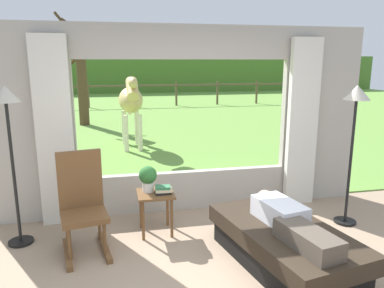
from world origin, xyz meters
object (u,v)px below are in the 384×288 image
object	(u,v)px
rocking_chair	(82,204)
pasture_tree	(81,73)
floor_lamp_right	(355,113)
side_table	(156,200)
recliner_sofa	(284,245)
floor_lamp_left	(8,118)
horse	(131,101)
reclining_person	(288,220)
potted_plant	(148,177)
book_stack	(163,190)

from	to	relation	value
rocking_chair	pasture_tree	size ratio (longest dim) A/B	0.32
floor_lamp_right	side_table	bearing A→B (deg)	174.53
recliner_sofa	floor_lamp_left	distance (m)	3.25
floor_lamp_right	floor_lamp_left	bearing A→B (deg)	175.84
horse	recliner_sofa	bearing A→B (deg)	101.46
reclining_person	potted_plant	world-z (taller)	potted_plant
side_table	floor_lamp_right	distance (m)	2.68
floor_lamp_left	floor_lamp_right	bearing A→B (deg)	-4.16
floor_lamp_left	rocking_chair	bearing A→B (deg)	-22.45
rocking_chair	horse	distance (m)	4.97
floor_lamp_left	floor_lamp_right	size ratio (longest dim) A/B	1.02
floor_lamp_right	potted_plant	bearing A→B (deg)	173.37
rocking_chair	side_table	xyz separation A→B (m)	(0.83, 0.25, -0.12)
side_table	potted_plant	size ratio (longest dim) A/B	1.63
floor_lamp_left	horse	size ratio (longest dim) A/B	1.01
rocking_chair	floor_lamp_left	size ratio (longest dim) A/B	0.61
rocking_chair	horse	size ratio (longest dim) A/B	0.62
rocking_chair	potted_plant	xyz separation A→B (m)	(0.75, 0.31, 0.16)
floor_lamp_right	horse	xyz separation A→B (m)	(-2.49, 4.85, -0.29)
recliner_sofa	book_stack	xyz separation A→B (m)	(-1.12, 0.97, 0.35)
horse	floor_lamp_left	bearing A→B (deg)	70.26
reclining_person	floor_lamp_right	distance (m)	1.77
floor_lamp_left	side_table	bearing A→B (deg)	-2.11
rocking_chair	horse	world-z (taller)	horse
rocking_chair	reclining_person	bearing A→B (deg)	-32.16
reclining_person	floor_lamp_right	bearing A→B (deg)	22.55
potted_plant	recliner_sofa	bearing A→B (deg)	-40.03
rocking_chair	potted_plant	size ratio (longest dim) A/B	3.50
floor_lamp_right	reclining_person	bearing A→B (deg)	-146.34
potted_plant	book_stack	bearing A→B (deg)	-34.35
side_table	recliner_sofa	bearing A→B (deg)	-40.23
potted_plant	horse	xyz separation A→B (m)	(0.05, 4.56, 0.45)
book_stack	pasture_tree	size ratio (longest dim) A/B	0.06
recliner_sofa	rocking_chair	world-z (taller)	rocking_chair
recliner_sofa	book_stack	world-z (taller)	book_stack
floor_lamp_right	horse	size ratio (longest dim) A/B	0.99
potted_plant	floor_lamp_left	distance (m)	1.69
book_stack	floor_lamp_left	bearing A→B (deg)	176.09
rocking_chair	side_table	bearing A→B (deg)	6.45
side_table	pasture_tree	world-z (taller)	pasture_tree
rocking_chair	floor_lamp_left	bearing A→B (deg)	147.30
recliner_sofa	rocking_chair	bearing A→B (deg)	148.16
rocking_chair	book_stack	world-z (taller)	rocking_chair
floor_lamp_left	horse	distance (m)	4.83
book_stack	pasture_tree	xyz separation A→B (m)	(-1.49, 8.36, 1.13)
recliner_sofa	floor_lamp_right	distance (m)	1.93
side_table	floor_lamp_left	size ratio (longest dim) A/B	0.28
reclining_person	horse	xyz separation A→B (m)	(-1.24, 5.69, 0.63)
recliner_sofa	horse	xyz separation A→B (m)	(-1.24, 5.64, 0.94)
book_stack	floor_lamp_right	world-z (taller)	floor_lamp_right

